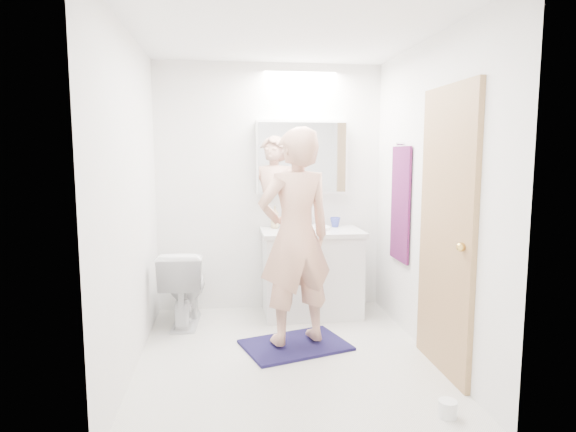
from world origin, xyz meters
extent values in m
plane|color=silver|center=(0.00, 0.00, 0.00)|extent=(2.50, 2.50, 0.00)
plane|color=white|center=(0.00, 0.00, 2.40)|extent=(2.50, 2.50, 0.00)
plane|color=white|center=(0.00, 1.25, 1.20)|extent=(2.50, 0.00, 2.50)
plane|color=white|center=(0.00, -1.25, 1.20)|extent=(2.50, 0.00, 2.50)
plane|color=white|center=(-1.10, 0.00, 1.20)|extent=(0.00, 2.50, 2.50)
plane|color=white|center=(1.10, 0.00, 1.20)|extent=(0.00, 2.50, 2.50)
cube|color=silver|center=(0.37, 0.96, 0.39)|extent=(0.90, 0.55, 0.78)
cube|color=silver|center=(0.37, 0.96, 0.80)|extent=(0.95, 0.58, 0.04)
cylinder|color=white|center=(0.37, 0.99, 0.84)|extent=(0.36, 0.36, 0.03)
cylinder|color=silver|center=(0.37, 1.19, 0.90)|extent=(0.02, 0.02, 0.16)
cube|color=white|center=(0.30, 1.18, 1.50)|extent=(0.88, 0.14, 0.70)
cube|color=silver|center=(0.30, 1.10, 1.50)|extent=(0.84, 0.01, 0.66)
imported|color=white|center=(-0.82, 0.85, 0.34)|extent=(0.42, 0.70, 0.69)
cube|color=#161239|center=(0.10, 0.19, 0.01)|extent=(0.93, 0.76, 0.02)
imported|color=tan|center=(0.10, 0.19, 0.89)|extent=(0.71, 0.57, 1.69)
cube|color=tan|center=(1.08, -0.35, 1.00)|extent=(0.04, 0.80, 2.00)
sphere|color=gold|center=(1.04, -0.65, 0.95)|extent=(0.06, 0.06, 0.06)
cube|color=#141239|center=(1.08, 0.55, 1.10)|extent=(0.02, 0.42, 1.00)
cylinder|color=silver|center=(1.07, 0.55, 1.62)|extent=(0.07, 0.02, 0.02)
imported|color=tan|center=(0.03, 1.11, 0.93)|extent=(0.09, 0.09, 0.22)
imported|color=#62A3D3|center=(0.20, 1.15, 0.90)|extent=(0.11, 0.11, 0.17)
imported|color=#3844A9|center=(0.63, 1.12, 0.87)|extent=(0.11, 0.11, 0.10)
cylinder|color=white|center=(0.84, -0.97, 0.05)|extent=(0.11, 0.11, 0.10)
camera|label=1|loc=(-0.44, -3.53, 1.54)|focal=30.52mm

